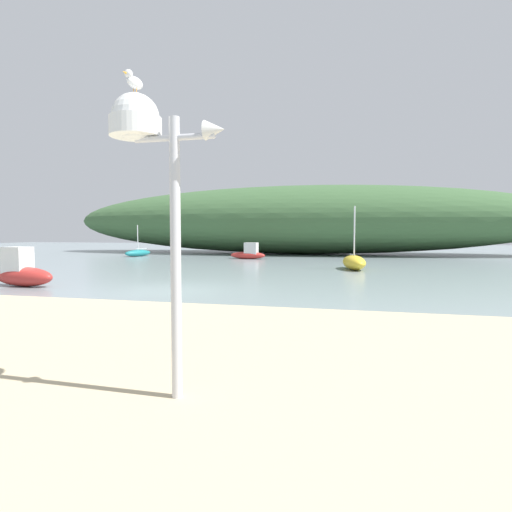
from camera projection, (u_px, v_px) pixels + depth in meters
ground_plane at (171, 290)px, 15.02m from camera, size 120.00×120.00×0.00m
distant_hill at (301, 220)px, 40.42m from camera, size 47.89×11.53×6.58m
mast_structure at (145, 143)px, 4.71m from camera, size 1.36×0.59×3.47m
seagull_on_radar at (134, 81)px, 4.68m from camera, size 0.15×0.32×0.23m
sailboat_by_sandbar at (354, 262)px, 23.27m from camera, size 1.76×3.29×3.55m
motorboat_near_shore at (249, 253)px, 32.46m from camera, size 2.91×1.04×1.29m
motorboat_off_point at (22, 272)px, 16.12m from camera, size 2.91×1.19×1.53m
sailboat_far_left at (138, 253)px, 35.99m from camera, size 1.59×3.00×2.71m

